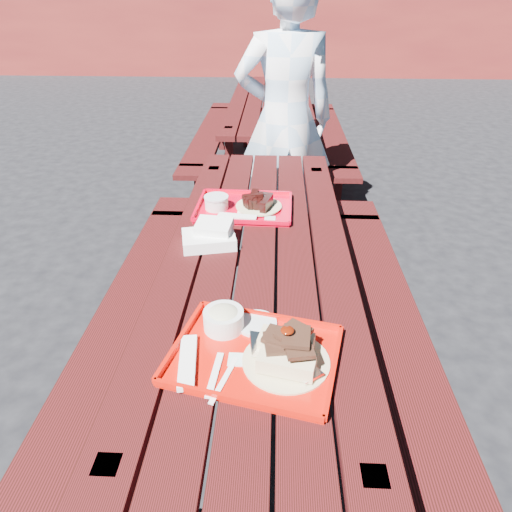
# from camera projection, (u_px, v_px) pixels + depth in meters

# --- Properties ---
(ground) EXTENTS (60.00, 60.00, 0.00)m
(ground) POSITION_uv_depth(u_px,v_px,m) (257.00, 384.00, 2.22)
(ground) COLOR black
(ground) RESTS_ON ground
(picnic_table_near) EXTENTS (1.41, 2.40, 0.75)m
(picnic_table_near) POSITION_uv_depth(u_px,v_px,m) (258.00, 290.00, 1.93)
(picnic_table_near) COLOR #3E0C0F
(picnic_table_near) RESTS_ON ground
(picnic_table_far) EXTENTS (1.41, 2.40, 0.75)m
(picnic_table_far) POSITION_uv_depth(u_px,v_px,m) (270.00, 120.00, 4.33)
(picnic_table_far) COLOR #3E0C0F
(picnic_table_far) RESTS_ON ground
(near_tray) EXTENTS (0.53, 0.46, 0.15)m
(near_tray) POSITION_uv_depth(u_px,v_px,m) (256.00, 344.00, 1.31)
(near_tray) COLOR red
(near_tray) RESTS_ON picnic_table_near
(far_tray) EXTENTS (0.46, 0.36, 0.08)m
(far_tray) POSITION_uv_depth(u_px,v_px,m) (242.00, 206.00, 2.16)
(far_tray) COLOR red
(far_tray) RESTS_ON picnic_table_near
(white_cloth) EXTENTS (0.24, 0.20, 0.09)m
(white_cloth) POSITION_uv_depth(u_px,v_px,m) (210.00, 236.00, 1.87)
(white_cloth) COLOR white
(white_cloth) RESTS_ON picnic_table_near
(person) EXTENTS (0.71, 0.52, 1.80)m
(person) POSITION_uv_depth(u_px,v_px,m) (285.00, 120.00, 3.01)
(person) COLOR #B2D4F3
(person) RESTS_ON ground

